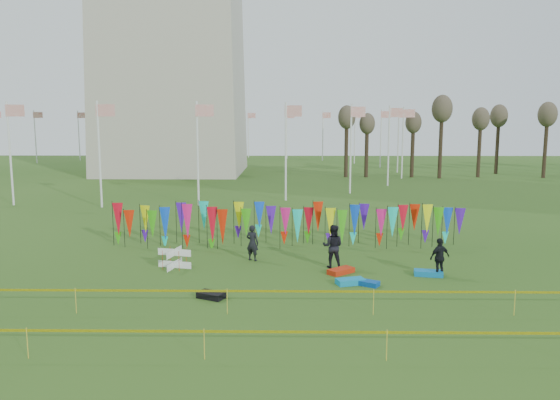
{
  "coord_description": "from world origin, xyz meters",
  "views": [
    {
      "loc": [
        0.16,
        -20.8,
        6.63
      ],
      "look_at": [
        -0.22,
        6.0,
        2.66
      ],
      "focal_mm": 35.0,
      "sensor_mm": 36.0,
      "label": 1
    }
  ],
  "objects_px": {
    "person_left": "(252,243)",
    "kite_bag_red": "(341,271)",
    "kite_bag_blue": "(367,283)",
    "kite_bag_black": "(211,295)",
    "person_mid": "(333,246)",
    "kite_bag_teal": "(428,273)",
    "box_kite": "(175,258)",
    "person_right": "(440,257)",
    "kite_bag_turquoise": "(350,281)"
  },
  "relations": [
    {
      "from": "person_left",
      "to": "person_right",
      "type": "distance_m",
      "value": 8.51
    },
    {
      "from": "person_mid",
      "to": "kite_bag_blue",
      "type": "distance_m",
      "value": 3.06
    },
    {
      "from": "kite_bag_turquoise",
      "to": "kite_bag_teal",
      "type": "xyz_separation_m",
      "value": [
        3.48,
        1.27,
        0.0
      ]
    },
    {
      "from": "person_mid",
      "to": "person_right",
      "type": "xyz_separation_m",
      "value": [
        4.42,
        -1.36,
        -0.15
      ]
    },
    {
      "from": "person_right",
      "to": "kite_bag_turquoise",
      "type": "bearing_deg",
      "value": -7.7
    },
    {
      "from": "box_kite",
      "to": "kite_bag_teal",
      "type": "bearing_deg",
      "value": -5.28
    },
    {
      "from": "kite_bag_turquoise",
      "to": "kite_bag_teal",
      "type": "bearing_deg",
      "value": 20.09
    },
    {
      "from": "box_kite",
      "to": "person_mid",
      "type": "bearing_deg",
      "value": 1.87
    },
    {
      "from": "kite_bag_black",
      "to": "kite_bag_red",
      "type": "bearing_deg",
      "value": 33.19
    },
    {
      "from": "person_mid",
      "to": "kite_bag_red",
      "type": "xyz_separation_m",
      "value": [
        0.29,
        -0.96,
        -0.87
      ]
    },
    {
      "from": "kite_bag_turquoise",
      "to": "kite_bag_black",
      "type": "height_order",
      "value": "kite_bag_black"
    },
    {
      "from": "box_kite",
      "to": "person_mid",
      "type": "xyz_separation_m",
      "value": [
        7.11,
        0.23,
        0.53
      ]
    },
    {
      "from": "kite_bag_blue",
      "to": "kite_bag_black",
      "type": "xyz_separation_m",
      "value": [
        -6.08,
        -1.67,
        0.02
      ]
    },
    {
      "from": "box_kite",
      "to": "person_left",
      "type": "distance_m",
      "value": 3.71
    },
    {
      "from": "kite_bag_red",
      "to": "kite_bag_black",
      "type": "distance_m",
      "value": 6.19
    },
    {
      "from": "person_left",
      "to": "kite_bag_teal",
      "type": "height_order",
      "value": "person_left"
    },
    {
      "from": "kite_bag_turquoise",
      "to": "kite_bag_red",
      "type": "xyz_separation_m",
      "value": [
        -0.23,
        1.57,
        -0.0
      ]
    },
    {
      "from": "kite_bag_turquoise",
      "to": "kite_bag_black",
      "type": "bearing_deg",
      "value": -161.44
    },
    {
      "from": "person_mid",
      "to": "person_right",
      "type": "height_order",
      "value": "person_mid"
    },
    {
      "from": "person_right",
      "to": "kite_bag_teal",
      "type": "xyz_separation_m",
      "value": [
        -0.42,
        0.1,
        -0.72
      ]
    },
    {
      "from": "kite_bag_blue",
      "to": "kite_bag_red",
      "type": "xyz_separation_m",
      "value": [
        -0.89,
        1.72,
        0.01
      ]
    },
    {
      "from": "kite_bag_red",
      "to": "person_mid",
      "type": "bearing_deg",
      "value": 106.62
    },
    {
      "from": "kite_bag_turquoise",
      "to": "kite_bag_blue",
      "type": "distance_m",
      "value": 0.68
    },
    {
      "from": "person_mid",
      "to": "kite_bag_teal",
      "type": "relative_size",
      "value": 1.65
    },
    {
      "from": "box_kite",
      "to": "person_mid",
      "type": "distance_m",
      "value": 7.14
    },
    {
      "from": "box_kite",
      "to": "person_right",
      "type": "xyz_separation_m",
      "value": [
        11.54,
        -1.13,
        0.38
      ]
    },
    {
      "from": "person_left",
      "to": "kite_bag_black",
      "type": "bearing_deg",
      "value": 102.78
    },
    {
      "from": "person_left",
      "to": "kite_bag_red",
      "type": "distance_m",
      "value": 4.58
    },
    {
      "from": "person_right",
      "to": "box_kite",
      "type": "bearing_deg",
      "value": -29.98
    },
    {
      "from": "person_mid",
      "to": "kite_bag_black",
      "type": "relative_size",
      "value": 1.98
    },
    {
      "from": "box_kite",
      "to": "kite_bag_red",
      "type": "relative_size",
      "value": 0.75
    },
    {
      "from": "kite_bag_turquoise",
      "to": "person_mid",
      "type": "bearing_deg",
      "value": 101.62
    },
    {
      "from": "kite_bag_red",
      "to": "person_left",
      "type": "bearing_deg",
      "value": 151.88
    },
    {
      "from": "person_mid",
      "to": "person_right",
      "type": "relative_size",
      "value": 1.18
    },
    {
      "from": "kite_bag_red",
      "to": "kite_bag_teal",
      "type": "distance_m",
      "value": 3.72
    },
    {
      "from": "person_right",
      "to": "kite_bag_red",
      "type": "distance_m",
      "value": 4.22
    },
    {
      "from": "kite_bag_blue",
      "to": "person_right",
      "type": "bearing_deg",
      "value": 22.08
    },
    {
      "from": "kite_bag_blue",
      "to": "kite_bag_teal",
      "type": "distance_m",
      "value": 3.15
    },
    {
      "from": "kite_bag_black",
      "to": "kite_bag_teal",
      "type": "relative_size",
      "value": 0.83
    },
    {
      "from": "person_mid",
      "to": "kite_bag_turquoise",
      "type": "distance_m",
      "value": 2.73
    },
    {
      "from": "person_right",
      "to": "kite_bag_black",
      "type": "height_order",
      "value": "person_right"
    },
    {
      "from": "kite_bag_blue",
      "to": "box_kite",
      "type": "bearing_deg",
      "value": 163.58
    },
    {
      "from": "kite_bag_blue",
      "to": "kite_bag_black",
      "type": "height_order",
      "value": "kite_bag_black"
    },
    {
      "from": "person_mid",
      "to": "kite_bag_blue",
      "type": "height_order",
      "value": "person_mid"
    },
    {
      "from": "kite_bag_blue",
      "to": "kite_bag_red",
      "type": "bearing_deg",
      "value": 117.54
    },
    {
      "from": "kite_bag_red",
      "to": "kite_bag_black",
      "type": "relative_size",
      "value": 1.22
    },
    {
      "from": "kite_bag_red",
      "to": "kite_bag_teal",
      "type": "xyz_separation_m",
      "value": [
        3.71,
        -0.3,
        0.0
      ]
    },
    {
      "from": "kite_bag_red",
      "to": "kite_bag_teal",
      "type": "relative_size",
      "value": 1.01
    },
    {
      "from": "person_left",
      "to": "kite_bag_turquoise",
      "type": "xyz_separation_m",
      "value": [
        4.22,
        -3.7,
        -0.74
      ]
    },
    {
      "from": "person_mid",
      "to": "kite_bag_turquoise",
      "type": "height_order",
      "value": "person_mid"
    }
  ]
}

